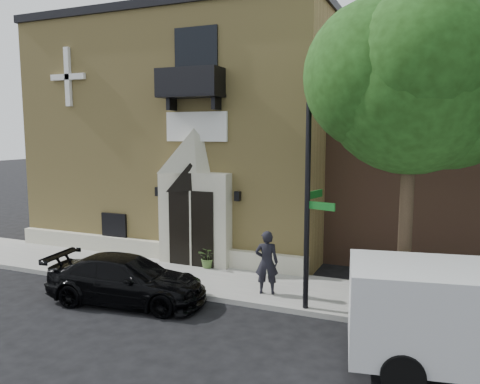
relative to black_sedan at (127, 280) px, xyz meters
The scene contains 9 objects.
ground 1.64m from the black_sedan, 39.95° to the left, with size 120.00×120.00×0.00m, color black.
sidewalk 3.32m from the black_sedan, 48.89° to the left, with size 42.00×3.00×0.15m, color gray.
church 9.93m from the black_sedan, 101.65° to the left, with size 12.20×11.01×9.30m.
street_tree_left 8.96m from the black_sedan, 10.34° to the left, with size 4.97×4.38×7.77m.
black_sedan is the anchor object (origin of this frame).
street_sign 5.40m from the black_sedan, 13.76° to the left, with size 0.82×0.97×5.30m.
fire_hydrant 7.72m from the black_sedan, ahead, with size 0.45×0.36×0.80m.
planter 3.51m from the black_sedan, 76.82° to the left, with size 0.64×0.56×0.71m, color #507236.
pedestrian_near 3.93m from the black_sedan, 27.63° to the left, with size 0.66×0.44×1.82m, color black.
Camera 1 is at (6.63, -11.29, 4.73)m, focal length 35.00 mm.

